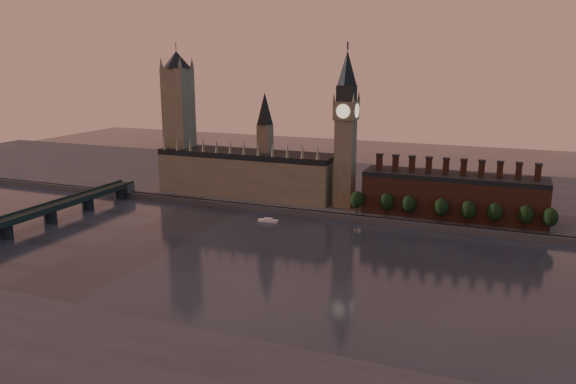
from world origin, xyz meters
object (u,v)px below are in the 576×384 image
victoria_tower (179,116)px  river_boat (268,220)px  big_ben (346,128)px  westminster_bridge (25,219)px

victoria_tower → river_boat: 118.63m
victoria_tower → river_boat: bearing=-26.7°
big_ben → river_boat: 79.11m
big_ben → westminster_bridge: bearing=-145.7°
westminster_bridge → river_boat: (127.38, 71.19, -6.47)m
victoria_tower → river_boat: (92.38, -46.51, -58.12)m
river_boat → westminster_bridge: bearing=-158.1°
westminster_bridge → river_boat: 146.06m
victoria_tower → river_boat: size_ratio=8.31×
westminster_bridge → river_boat: bearing=29.2°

